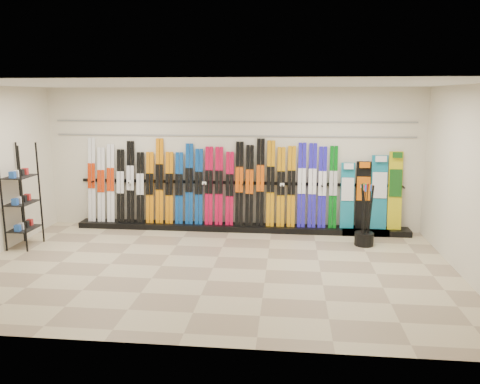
# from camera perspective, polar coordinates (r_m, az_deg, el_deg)

# --- Properties ---
(floor) EXTENTS (8.00, 8.00, 0.00)m
(floor) POSITION_cam_1_polar(r_m,az_deg,el_deg) (7.93, -3.30, -9.22)
(floor) COLOR gray
(floor) RESTS_ON ground
(back_wall) EXTENTS (8.00, 0.00, 8.00)m
(back_wall) POSITION_cam_1_polar(r_m,az_deg,el_deg) (9.97, -1.11, 4.01)
(back_wall) COLOR beige
(back_wall) RESTS_ON floor
(right_wall) EXTENTS (0.00, 5.00, 5.00)m
(right_wall) POSITION_cam_1_polar(r_m,az_deg,el_deg) (7.93, 26.40, 0.85)
(right_wall) COLOR beige
(right_wall) RESTS_ON floor
(ceiling) EXTENTS (8.00, 8.00, 0.00)m
(ceiling) POSITION_cam_1_polar(r_m,az_deg,el_deg) (7.42, -3.57, 13.01)
(ceiling) COLOR silver
(ceiling) RESTS_ON back_wall
(ski_rack_base) EXTENTS (8.00, 0.40, 0.12)m
(ski_rack_base) POSITION_cam_1_polar(r_m,az_deg,el_deg) (10.03, 0.05, -4.36)
(ski_rack_base) COLOR black
(ski_rack_base) RESTS_ON floor
(skis) EXTENTS (5.37, 0.26, 1.83)m
(skis) POSITION_cam_1_polar(r_m,az_deg,el_deg) (9.97, -3.63, 0.83)
(skis) COLOR silver
(skis) RESTS_ON ski_rack_base
(snowboards) EXTENTS (1.24, 0.25, 1.59)m
(snowboards) POSITION_cam_1_polar(r_m,az_deg,el_deg) (10.01, 15.83, -0.15)
(snowboards) COLOR #14728C
(snowboards) RESTS_ON ski_rack_base
(accessory_rack) EXTENTS (0.40, 0.60, 1.96)m
(accessory_rack) POSITION_cam_1_polar(r_m,az_deg,el_deg) (9.67, -25.10, -0.45)
(accessory_rack) COLOR black
(accessory_rack) RESTS_ON floor
(pole_bin) EXTENTS (0.36, 0.36, 0.25)m
(pole_bin) POSITION_cam_1_polar(r_m,az_deg,el_deg) (9.34, 14.88, -5.55)
(pole_bin) COLOR black
(pole_bin) RESTS_ON floor
(ski_poles) EXTENTS (0.23, 0.23, 1.18)m
(ski_poles) POSITION_cam_1_polar(r_m,az_deg,el_deg) (9.19, 15.04, -2.69)
(ski_poles) COLOR black
(ski_poles) RESTS_ON pole_bin
(slatwall_rail_0) EXTENTS (7.60, 0.02, 0.03)m
(slatwall_rail_0) POSITION_cam_1_polar(r_m,az_deg,el_deg) (9.90, -1.13, 6.87)
(slatwall_rail_0) COLOR gray
(slatwall_rail_0) RESTS_ON back_wall
(slatwall_rail_1) EXTENTS (7.60, 0.02, 0.03)m
(slatwall_rail_1) POSITION_cam_1_polar(r_m,az_deg,el_deg) (9.88, -1.14, 8.60)
(slatwall_rail_1) COLOR gray
(slatwall_rail_1) RESTS_ON back_wall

